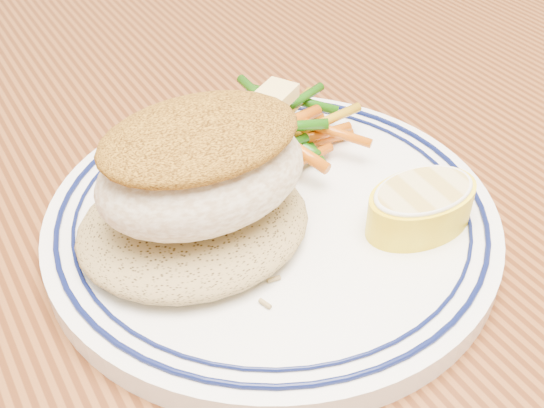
{
  "coord_description": "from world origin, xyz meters",
  "views": [
    {
      "loc": [
        -0.15,
        -0.28,
        1.01
      ],
      "look_at": [
        -0.0,
        -0.03,
        0.77
      ],
      "focal_mm": 45.0,
      "sensor_mm": 36.0,
      "label": 1
    }
  ],
  "objects_px": {
    "dining_table": "(251,309)",
    "vegetable_pile": "(279,129)",
    "lemon_wedge": "(421,205)",
    "fish_fillet": "(202,164)",
    "plate": "(272,218)",
    "rice_pilaf": "(194,219)"
  },
  "relations": [
    {
      "from": "dining_table",
      "to": "vegetable_pile",
      "type": "xyz_separation_m",
      "value": [
        0.03,
        0.02,
        0.13
      ]
    },
    {
      "from": "dining_table",
      "to": "lemon_wedge",
      "type": "relative_size",
      "value": 22.8
    },
    {
      "from": "fish_fillet",
      "to": "lemon_wedge",
      "type": "distance_m",
      "value": 0.12
    },
    {
      "from": "plate",
      "to": "vegetable_pile",
      "type": "relative_size",
      "value": 2.4
    },
    {
      "from": "rice_pilaf",
      "to": "fish_fillet",
      "type": "distance_m",
      "value": 0.03
    },
    {
      "from": "rice_pilaf",
      "to": "lemon_wedge",
      "type": "relative_size",
      "value": 1.9
    },
    {
      "from": "plate",
      "to": "lemon_wedge",
      "type": "bearing_deg",
      "value": -39.07
    },
    {
      "from": "dining_table",
      "to": "fish_fillet",
      "type": "distance_m",
      "value": 0.16
    },
    {
      "from": "rice_pilaf",
      "to": "dining_table",
      "type": "bearing_deg",
      "value": 29.51
    },
    {
      "from": "plate",
      "to": "rice_pilaf",
      "type": "xyz_separation_m",
      "value": [
        -0.05,
        0.0,
        0.02
      ]
    },
    {
      "from": "dining_table",
      "to": "plate",
      "type": "distance_m",
      "value": 0.11
    },
    {
      "from": "plate",
      "to": "fish_fillet",
      "type": "bearing_deg",
      "value": 176.42
    },
    {
      "from": "vegetable_pile",
      "to": "plate",
      "type": "bearing_deg",
      "value": -124.84
    },
    {
      "from": "plate",
      "to": "lemon_wedge",
      "type": "relative_size",
      "value": 3.84
    },
    {
      "from": "rice_pilaf",
      "to": "lemon_wedge",
      "type": "height_order",
      "value": "lemon_wedge"
    },
    {
      "from": "rice_pilaf",
      "to": "vegetable_pile",
      "type": "xyz_separation_m",
      "value": [
        0.08,
        0.05,
        0.0
      ]
    },
    {
      "from": "plate",
      "to": "fish_fillet",
      "type": "xyz_separation_m",
      "value": [
        -0.04,
        0.0,
        0.05
      ]
    },
    {
      "from": "rice_pilaf",
      "to": "vegetable_pile",
      "type": "height_order",
      "value": "vegetable_pile"
    },
    {
      "from": "rice_pilaf",
      "to": "fish_fillet",
      "type": "relative_size",
      "value": 1.13
    },
    {
      "from": "lemon_wedge",
      "to": "dining_table",
      "type": "bearing_deg",
      "value": 127.32
    },
    {
      "from": "dining_table",
      "to": "fish_fillet",
      "type": "xyz_separation_m",
      "value": [
        -0.04,
        -0.03,
        0.16
      ]
    },
    {
      "from": "vegetable_pile",
      "to": "lemon_wedge",
      "type": "distance_m",
      "value": 0.11
    }
  ]
}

